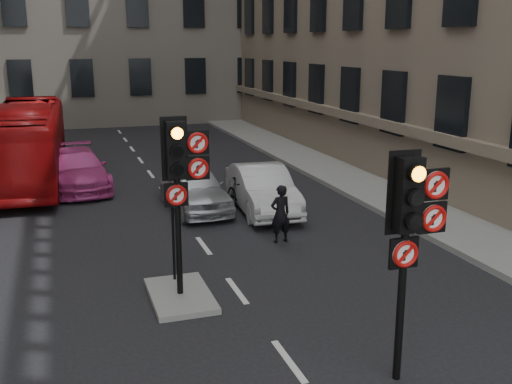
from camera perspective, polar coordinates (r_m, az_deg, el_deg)
pavement_right at (r=21.59m, az=11.33°, el=0.46°), size 3.00×50.00×0.16m
centre_island at (r=12.45m, az=-7.22°, el=-9.75°), size 1.20×2.00×0.12m
signal_near at (r=8.99m, az=14.61°, el=-2.47°), size 0.91×0.40×3.58m
signal_far at (r=11.65m, az=-7.19°, el=2.25°), size 0.91×0.40×3.58m
car_silver at (r=18.58m, az=-5.88°, el=0.37°), size 1.81×4.09×1.37m
car_white at (r=18.28m, az=0.62°, el=0.27°), size 1.80×4.34×1.40m
car_pink at (r=22.10m, az=-16.67°, el=2.07°), size 2.30×4.87×1.37m
bus_red at (r=23.80m, az=-21.05°, el=4.39°), size 2.82×10.41×2.87m
motorcycle at (r=18.45m, az=-1.64°, el=-0.26°), size 0.73×1.70×0.99m
motorcyclist at (r=15.45m, az=2.33°, el=-2.09°), size 0.60×0.44×1.53m
info_sign at (r=12.67m, az=-7.92°, el=-2.93°), size 0.34×0.10×1.96m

